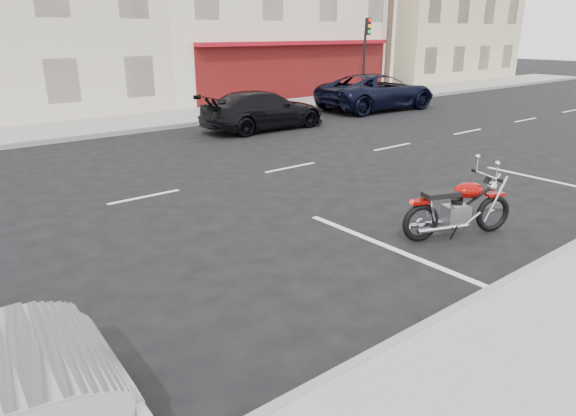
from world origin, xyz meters
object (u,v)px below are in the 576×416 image
Objects in this scene: motorcycle at (495,205)px; car_far at (263,110)px; utility_pole at (391,2)px; suv_far at (377,92)px; fire_hydrant at (340,91)px; traffic_light at (366,48)px.

motorcycle is 10.90m from car_far.
utility_pole is 6.36m from suv_far.
utility_pole reaches higher than fire_hydrant.
utility_pole is 12.50× the size of fire_hydrant.
fire_hydrant is at bearing -178.36° from utility_pole.
motorcycle is at bearing -133.42° from utility_pole.
utility_pole is 12.14m from car_far.
suv_far is 1.20× the size of car_far.
utility_pole is 5.48m from fire_hydrant.
car_far is (2.70, 10.56, 0.20)m from motorcycle.
traffic_light reaches higher than fire_hydrant.
car_far reaches higher than fire_hydrant.
car_far is (-7.32, -3.63, 0.15)m from fire_hydrant.
fire_hydrant is at bearing -63.75° from car_far.
fire_hydrant is 8.17m from car_far.
utility_pole is at bearing 7.61° from traffic_light.
suv_far is at bearing -143.53° from utility_pole.
motorcycle is at bearing 165.55° from car_far.
motorcycle is at bearing -129.41° from traffic_light.
car_far is (-8.82, -3.46, -1.88)m from traffic_light.
motorcycle is 0.36× the size of suv_far.
suv_far is at bearing -83.70° from car_far.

